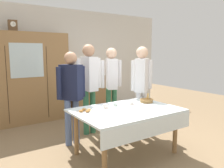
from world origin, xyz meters
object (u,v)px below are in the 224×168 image
Objects in this scene: tea_cup_far_right at (105,106)px; spoon_mid_right at (123,112)px; mantel_clock at (13,26)px; bookshelf_low at (91,94)px; tea_cup_near_right at (131,103)px; spoon_mid_left at (155,105)px; person_behind_table_left at (71,89)px; book_stack at (90,75)px; tea_cup_near_left at (115,104)px; dining_table at (128,116)px; person_by_cabinet at (89,80)px; bread_basket at (147,100)px; wall_cabinet at (26,78)px; person_behind_table_right at (111,79)px; person_near_right_end at (142,81)px; pastry_plate at (85,111)px; spoon_near_right at (111,116)px.

tea_cup_far_right is 1.09× the size of spoon_mid_right.
mantel_clock is 2.54m from bookshelf_low.
tea_cup_near_right is 0.40m from spoon_mid_left.
person_behind_table_left is at bearing -72.35° from mantel_clock.
spoon_mid_right is 1.06m from person_behind_table_left.
book_stack reaches higher than tea_cup_near_left.
dining_table is 0.56m from spoon_mid_left.
book_stack is 0.12× the size of person_by_cabinet.
person_by_cabinet is (0.18, 0.88, 0.33)m from tea_cup_far_right.
book_stack reaches higher than bread_basket.
person_behind_table_right is (1.44, -1.33, 0.01)m from wall_cabinet.
tea_cup_near_right is (1.15, -2.35, -0.27)m from wall_cabinet.
bookshelf_low is at bearing 53.08° from person_behind_table_left.
mantel_clock reaches higher than bread_basket.
person_behind_table_right is at bearing 90.75° from spoon_mid_left.
person_near_right_end reaches higher than tea_cup_near_right.
bookshelf_low is 2.29m from person_behind_table_left.
person_by_cabinet reaches higher than tea_cup_near_left.
person_by_cabinet reaches higher than tea_cup_far_right.
pastry_plate is 0.16× the size of person_behind_table_right.
book_stack is at bearing 79.95° from person_behind_table_right.
person_behind_table_left is at bearing -149.46° from person_by_cabinet.
spoon_near_right is at bearing -113.14° from book_stack.
book_stack is 2.47m from tea_cup_near_left.
person_near_right_end is at bearing 35.54° from spoon_mid_right.
mantel_clock is 3.18m from spoon_mid_right.
person_behind_table_left is (-0.53, 0.54, 0.23)m from tea_cup_near_left.
person_behind_table_right is at bearing 41.41° from pastry_plate.
book_stack is at bearing 70.80° from tea_cup_near_left.
book_stack is 2.68m from spoon_mid_left.
bread_basket is 0.14× the size of person_behind_table_right.
tea_cup_near_left is 0.90m from person_by_cabinet.
tea_cup_near_left is 0.46× the size of pastry_plate.
spoon_near_right is 1.04m from person_behind_table_left.
tea_cup_near_right is (0.25, 0.24, 0.12)m from dining_table.
person_near_right_end is at bearing 36.66° from dining_table.
dining_table is 1.40× the size of bookshelf_low.
tea_cup_far_right is 1.09× the size of spoon_mid_left.
dining_table is 7.35× the size of book_stack.
book_stack reaches higher than spoon_near_right.
tea_cup_far_right is 0.38m from pastry_plate.
person_near_right_end is (1.92, -1.98, -1.12)m from mantel_clock.
person_behind_table_right reaches higher than book_stack.
person_behind_table_right is (0.29, 1.02, 0.28)m from tea_cup_near_right.
person_near_right_end is (1.71, -1.98, 0.03)m from wall_cabinet.
spoon_mid_left is 1.31m from person_behind_table_right.
bookshelf_low is 2.68m from spoon_mid_left.
spoon_near_right is at bearing -113.14° from bookshelf_low.
wall_cabinet is 2.39m from pastry_plate.
tea_cup_far_right is at bearing -128.22° from person_behind_table_right.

